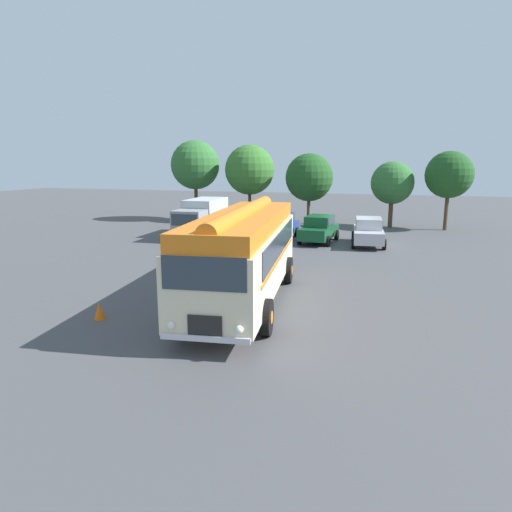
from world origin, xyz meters
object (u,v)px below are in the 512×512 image
at_px(car_mid_left, 279,226).
at_px(box_van, 202,216).
at_px(car_near_left, 238,226).
at_px(car_mid_right, 319,229).
at_px(traffic_cone, 99,311).
at_px(vintage_bus, 244,251).
at_px(car_far_right, 368,231).

relative_size(car_mid_left, box_van, 0.74).
bearing_deg(car_near_left, car_mid_right, 4.79).
bearing_deg(car_mid_right, car_mid_left, 170.89).
height_order(car_mid_right, traffic_cone, car_mid_right).
distance_m(vintage_bus, car_far_right, 13.64).
distance_m(car_mid_right, car_far_right, 3.07).
bearing_deg(vintage_bus, car_mid_right, 87.30).
bearing_deg(vintage_bus, box_van, 118.79).
bearing_deg(car_mid_left, vintage_bus, -81.30).
bearing_deg(traffic_cone, vintage_bus, 38.53).
xyz_separation_m(car_mid_left, box_van, (-5.24, -0.45, 0.52)).
bearing_deg(car_mid_left, traffic_cone, -96.01).
distance_m(vintage_bus, traffic_cone, 5.25).
bearing_deg(traffic_cone, car_mid_left, 83.99).
bearing_deg(car_mid_right, traffic_cone, -105.37).
height_order(vintage_bus, car_mid_right, vintage_bus).
distance_m(car_mid_left, box_van, 5.29).
relative_size(vintage_bus, car_near_left, 2.36).
xyz_separation_m(car_mid_right, box_van, (-8.00, -0.01, 0.52)).
height_order(vintage_bus, car_mid_left, vintage_bus).
xyz_separation_m(car_near_left, box_van, (-2.70, 0.43, 0.52)).
xyz_separation_m(car_near_left, car_mid_left, (2.54, 0.88, 0.00)).
height_order(vintage_bus, traffic_cone, vintage_bus).
relative_size(car_mid_right, box_van, 0.74).
xyz_separation_m(car_mid_left, car_far_right, (5.81, -0.76, 0.00)).
height_order(car_mid_right, box_van, box_van).
bearing_deg(box_van, car_mid_right, 0.08).
relative_size(vintage_bus, car_far_right, 2.38).
height_order(car_far_right, traffic_cone, car_far_right).
relative_size(vintage_bus, car_mid_right, 2.38).
bearing_deg(car_mid_left, car_mid_right, -9.11).
bearing_deg(car_near_left, box_van, 170.89).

